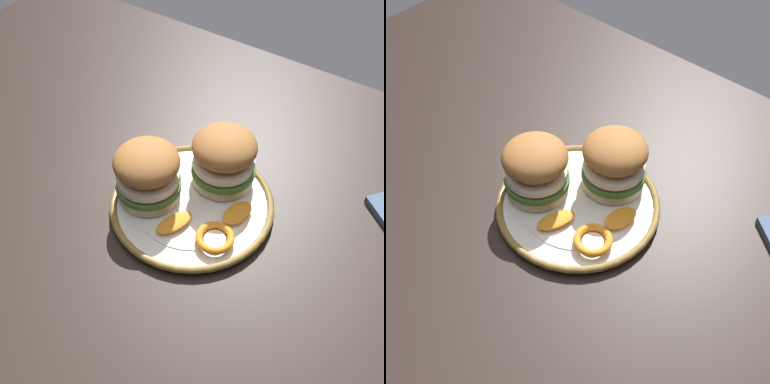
# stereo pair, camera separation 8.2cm
# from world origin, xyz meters

# --- Properties ---
(ground_plane) EXTENTS (8.00, 8.00, 0.00)m
(ground_plane) POSITION_xyz_m (0.00, 0.00, 0.00)
(ground_plane) COLOR #333338
(dining_table) EXTENTS (1.32, 0.86, 0.74)m
(dining_table) POSITION_xyz_m (0.00, 0.00, 0.64)
(dining_table) COLOR black
(dining_table) RESTS_ON ground
(dinner_plate) EXTENTS (0.27, 0.27, 0.02)m
(dinner_plate) POSITION_xyz_m (0.08, -0.04, 0.75)
(dinner_plate) COLOR white
(dinner_plate) RESTS_ON dining_table
(sandwich_half_left) EXTENTS (0.15, 0.15, 0.10)m
(sandwich_half_left) POSITION_xyz_m (0.01, -0.07, 0.81)
(sandwich_half_left) COLOR beige
(sandwich_half_left) RESTS_ON dinner_plate
(sandwich_half_right) EXTENTS (0.15, 0.15, 0.10)m
(sandwich_half_right) POSITION_xyz_m (0.10, 0.03, 0.81)
(sandwich_half_right) COLOR beige
(sandwich_half_right) RESTS_ON dinner_plate
(orange_peel_curled) EXTENTS (0.07, 0.07, 0.01)m
(orange_peel_curled) POSITION_xyz_m (0.15, -0.09, 0.77)
(orange_peel_curled) COLOR orange
(orange_peel_curled) RESTS_ON dinner_plate
(orange_peel_strip_long) EXTENTS (0.05, 0.07, 0.01)m
(orange_peel_strip_long) POSITION_xyz_m (0.08, -0.10, 0.76)
(orange_peel_strip_long) COLOR orange
(orange_peel_strip_long) RESTS_ON dinner_plate
(orange_peel_strip_short) EXTENTS (0.05, 0.06, 0.01)m
(orange_peel_strip_short) POSITION_xyz_m (0.16, -0.03, 0.76)
(orange_peel_strip_short) COLOR orange
(orange_peel_strip_short) RESTS_ON dinner_plate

